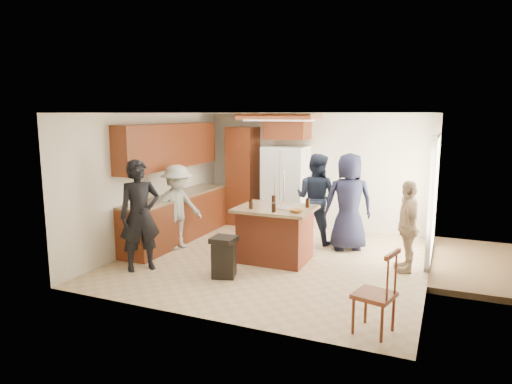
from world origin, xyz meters
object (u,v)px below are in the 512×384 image
at_px(person_counter, 177,207).
at_px(refrigerator, 286,188).
at_px(person_behind_left, 316,198).
at_px(person_front_left, 140,216).
at_px(person_behind_right, 349,202).
at_px(kitchen_island, 275,233).
at_px(trash_bin, 224,257).
at_px(spindle_chair, 376,295).
at_px(person_side_right, 408,226).

height_order(person_counter, refrigerator, refrigerator).
bearing_deg(person_behind_left, person_front_left, 61.84).
relative_size(person_behind_right, kitchen_island, 1.41).
bearing_deg(person_behind_right, kitchen_island, 24.18).
bearing_deg(person_counter, refrigerator, -9.35).
height_order(person_behind_right, trash_bin, person_behind_right).
bearing_deg(refrigerator, spindle_chair, -58.37).
distance_m(person_behind_right, person_side_right, 1.37).
relative_size(person_behind_left, person_counter, 1.11).
height_order(person_side_right, kitchen_island, person_side_right).
xyz_separation_m(person_side_right, spindle_chair, (-0.12, -2.35, -0.28)).
xyz_separation_m(person_behind_left, person_side_right, (1.79, -1.03, -0.14)).
relative_size(kitchen_island, trash_bin, 2.03).
bearing_deg(refrigerator, person_behind_right, -32.82).
height_order(kitchen_island, spindle_chair, spindle_chair).
bearing_deg(refrigerator, kitchen_island, -74.91).
relative_size(person_behind_right, refrigerator, 1.00).
relative_size(person_side_right, kitchen_island, 1.15).
relative_size(person_behind_left, kitchen_island, 1.36).
bearing_deg(person_side_right, kitchen_island, -94.32).
bearing_deg(trash_bin, person_behind_right, 56.36).
distance_m(person_behind_right, kitchen_island, 1.57).
relative_size(person_counter, refrigerator, 0.87).
xyz_separation_m(person_behind_right, trash_bin, (-1.45, -2.18, -0.58)).
bearing_deg(trash_bin, kitchen_island, 67.03).
relative_size(person_behind_right, person_counter, 1.15).
bearing_deg(person_behind_right, person_side_right, 120.09).
distance_m(person_behind_right, refrigerator, 1.89).
relative_size(person_behind_right, person_side_right, 1.22).
bearing_deg(person_side_right, trash_bin, -74.87).
bearing_deg(person_side_right, refrigerator, -137.33).
height_order(person_front_left, person_side_right, person_front_left).
bearing_deg(trash_bin, person_front_left, -170.78).
relative_size(person_behind_left, person_behind_right, 0.97).
bearing_deg(person_counter, person_behind_right, -46.13).
distance_m(person_counter, kitchen_island, 1.94).
xyz_separation_m(person_side_right, kitchen_island, (-2.11, -0.33, -0.26)).
xyz_separation_m(person_counter, refrigerator, (1.33, 2.20, 0.12)).
xyz_separation_m(trash_bin, spindle_chair, (2.43, -0.97, 0.13)).
distance_m(refrigerator, spindle_chair, 4.91).
distance_m(person_front_left, kitchen_island, 2.26).
relative_size(person_counter, kitchen_island, 1.23).
height_order(refrigerator, trash_bin, refrigerator).
bearing_deg(spindle_chair, person_behind_left, 116.22).
height_order(person_behind_left, person_behind_right, person_behind_right).
distance_m(trash_bin, spindle_chair, 2.62).
bearing_deg(person_side_right, person_behind_right, -139.04).
distance_m(person_front_left, person_behind_right, 3.71).
bearing_deg(refrigerator, person_behind_left, -41.08).
distance_m(person_behind_left, person_counter, 2.65).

